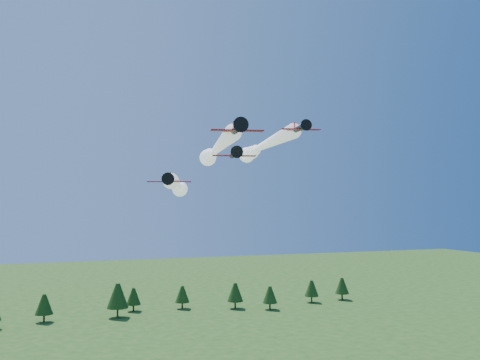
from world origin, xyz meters
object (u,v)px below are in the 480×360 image
object	(u,v)px
plane_lead	(216,150)
plane_right	(262,146)
plane_left	(178,186)
plane_slot	(234,154)

from	to	relation	value
plane_lead	plane_right	xyz separation A→B (m)	(11.67, 5.39, 1.59)
plane_lead	plane_right	world-z (taller)	plane_right
plane_lead	plane_right	size ratio (longest dim) A/B	1.05
plane_left	plane_right	size ratio (longest dim) A/B	1.04
plane_right	plane_slot	distance (m)	23.74
plane_lead	plane_left	distance (m)	13.94
plane_lead	plane_slot	bearing A→B (deg)	-83.78
plane_lead	plane_left	world-z (taller)	plane_lead
plane_lead	plane_right	bearing A→B (deg)	36.63
plane_lead	plane_right	distance (m)	12.96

